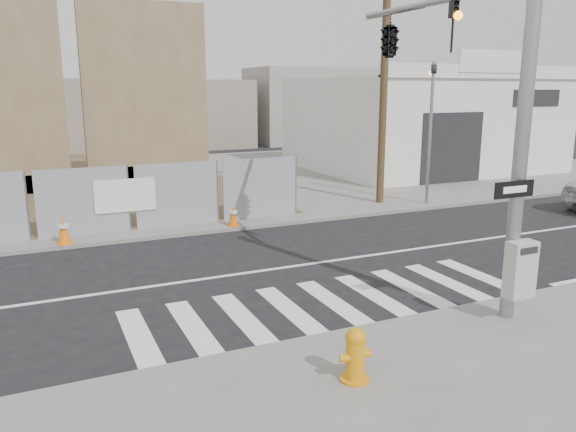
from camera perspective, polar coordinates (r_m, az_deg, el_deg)
name	(u,v)px	position (r m, az deg, el deg)	size (l,w,h in m)	color
ground	(284,268)	(14.02, -0.46, -5.29)	(100.00, 100.00, 0.00)	black
sidewalk_far	(162,182)	(27.07, -12.70, 3.36)	(50.00, 20.00, 0.12)	slate
signal_pole	(427,69)	(12.87, 13.96, 14.34)	(0.96, 5.87, 7.00)	gray
far_signal_pole	(431,113)	(21.51, 14.34, 10.08)	(0.16, 0.20, 5.60)	gray
concrete_wall_right	(147,111)	(26.73, -14.16, 10.32)	(5.50, 1.30, 8.00)	brown
auto_shop	(420,123)	(31.83, 13.27, 9.19)	(12.00, 10.20, 5.95)	silver
utility_pole_right	(385,65)	(21.35, 9.79, 14.90)	(1.60, 0.28, 10.00)	brown
fire_hydrant	(355,355)	(8.56, 6.84, -13.82)	(0.55, 0.55, 0.83)	orange
traffic_cone_c	(63,230)	(16.84, -21.85, -1.36)	(0.48, 0.48, 0.78)	orange
traffic_cone_d	(233,215)	(17.75, -5.62, 0.07)	(0.47, 0.47, 0.70)	#DD610B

